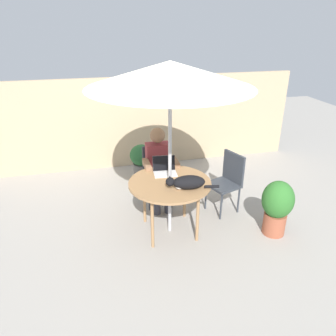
# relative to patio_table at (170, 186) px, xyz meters

# --- Properties ---
(ground_plane) EXTENTS (14.00, 14.00, 0.00)m
(ground_plane) POSITION_rel_patio_table_xyz_m (0.00, 0.00, -0.68)
(ground_plane) COLOR gray
(fence_back) EXTENTS (5.98, 0.08, 1.69)m
(fence_back) POSITION_rel_patio_table_xyz_m (0.00, 2.31, 0.17)
(fence_back) COLOR tan
(fence_back) RESTS_ON ground
(patio_table) EXTENTS (1.06, 1.06, 0.74)m
(patio_table) POSITION_rel_patio_table_xyz_m (0.00, 0.00, 0.00)
(patio_table) COLOR #9E754C
(patio_table) RESTS_ON ground
(patio_umbrella) EXTENTS (1.91, 1.91, 2.22)m
(patio_umbrella) POSITION_rel_patio_table_xyz_m (0.00, 0.00, 1.39)
(patio_umbrella) COLOR #B7B7BC
(patio_umbrella) RESTS_ON ground
(chair_occupied) EXTENTS (0.40, 0.40, 0.89)m
(chair_occupied) POSITION_rel_patio_table_xyz_m (0.00, 0.83, -0.16)
(chair_occupied) COLOR #33383F
(chair_occupied) RESTS_ON ground
(chair_empty) EXTENTS (0.51, 0.51, 0.89)m
(chair_empty) POSITION_rel_patio_table_xyz_m (0.95, 0.34, -0.16)
(chair_empty) COLOR #33383F
(chair_empty) RESTS_ON ground
(person_seated) EXTENTS (0.48, 0.48, 1.23)m
(person_seated) POSITION_rel_patio_table_xyz_m (0.00, 0.68, 0.01)
(person_seated) COLOR maroon
(person_seated) RESTS_ON ground
(laptop) EXTENTS (0.32, 0.27, 0.21)m
(laptop) POSITION_rel_patio_table_xyz_m (-0.00, 0.29, 0.12)
(laptop) COLOR silver
(laptop) RESTS_ON patio_table
(cat) EXTENTS (0.65, 0.24, 0.17)m
(cat) POSITION_rel_patio_table_xyz_m (0.16, -0.22, 0.14)
(cat) COLOR black
(cat) RESTS_ON patio_table
(potted_plant_near_fence) EXTENTS (0.41, 0.41, 0.77)m
(potted_plant_near_fence) POSITION_rel_patio_table_xyz_m (1.34, -0.37, -0.25)
(potted_plant_near_fence) COLOR #9E5138
(potted_plant_near_fence) RESTS_ON ground
(potted_plant_by_chair) EXTENTS (0.40, 0.40, 0.68)m
(potted_plant_by_chair) POSITION_rel_patio_table_xyz_m (-0.12, 1.56, -0.30)
(potted_plant_by_chair) COLOR #595654
(potted_plant_by_chair) RESTS_ON ground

